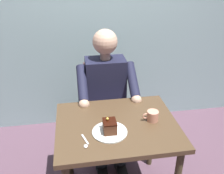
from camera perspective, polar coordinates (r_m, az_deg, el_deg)
The scene contains 7 objects.
dining_table at distance 1.90m, azimuth 1.11°, elevation -10.86°, with size 0.88×0.71×0.72m.
chair at distance 2.54m, azimuth -1.70°, elevation -3.63°, with size 0.42×0.42×0.89m.
seated_person at distance 2.31m, azimuth -1.19°, elevation -2.09°, with size 0.53×0.58×1.27m.
dessert_plate at distance 1.75m, azimuth -0.52°, elevation -10.19°, with size 0.24×0.24×0.01m, color white.
cake_slice at distance 1.72m, azimuth -0.54°, elevation -8.92°, with size 0.09×0.10×0.10m.
coffee_cup at distance 1.87m, azimuth 9.23°, elevation -6.54°, with size 0.12×0.08×0.08m.
dessert_spoon at distance 1.67m, azimuth -6.08°, elevation -12.55°, with size 0.05×0.14×0.01m.
Camera 1 is at (0.27, 1.47, 1.79)m, focal length 40.15 mm.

